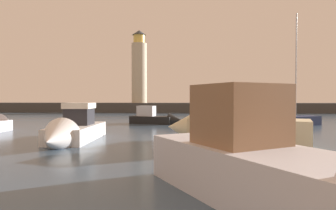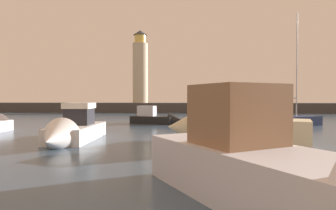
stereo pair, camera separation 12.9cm
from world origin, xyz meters
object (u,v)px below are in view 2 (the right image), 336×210
object	(u,v)px
lighthouse	(140,69)
motorboat_5	(288,175)
sailboat_moored	(291,120)
motorboat_4	(230,126)
motorboat_0	(158,118)
motorboat_3	(70,131)

from	to	relation	value
lighthouse	motorboat_5	distance (m)	52.50
lighthouse	sailboat_moored	xyz separation A→B (m)	(19.72, -27.57, -8.02)
lighthouse	sailboat_moored	size ratio (longest dim) A/B	1.27
motorboat_4	sailboat_moored	world-z (taller)	sailboat_moored
motorboat_4	motorboat_5	size ratio (longest dim) A/B	1.00
motorboat_0	motorboat_5	bearing A→B (deg)	-76.88
lighthouse	motorboat_5	xyz separation A→B (m)	(11.91, -50.56, -7.60)
motorboat_3	motorboat_5	bearing A→B (deg)	-47.97
motorboat_3	motorboat_5	world-z (taller)	motorboat_5
motorboat_5	sailboat_moored	bearing A→B (deg)	71.24
motorboat_4	motorboat_5	world-z (taller)	motorboat_5
lighthouse	motorboat_0	size ratio (longest dim) A/B	2.39
motorboat_0	sailboat_moored	world-z (taller)	sailboat_moored
motorboat_5	motorboat_4	bearing A→B (deg)	88.91
motorboat_3	sailboat_moored	xyz separation A→B (m)	(17.52, 12.22, -0.15)
sailboat_moored	motorboat_5	bearing A→B (deg)	-108.76
sailboat_moored	lighthouse	bearing A→B (deg)	125.58
motorboat_3	motorboat_4	distance (m)	9.96
lighthouse	motorboat_3	distance (m)	40.62
motorboat_5	lighthouse	bearing A→B (deg)	103.26
sailboat_moored	motorboat_4	bearing A→B (deg)	-123.36
motorboat_0	sailboat_moored	xyz separation A→B (m)	(13.48, -1.32, -0.05)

